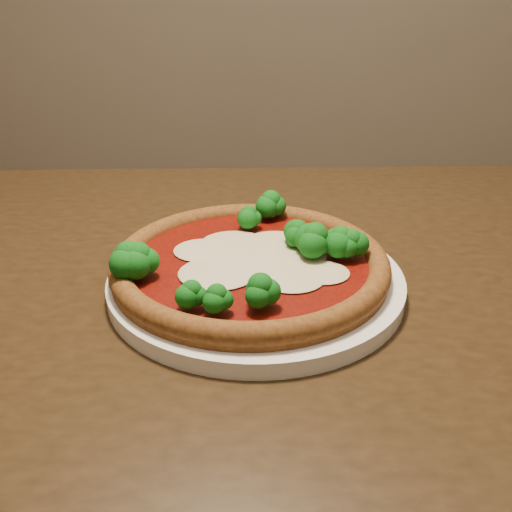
{
  "coord_description": "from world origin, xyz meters",
  "views": [
    {
      "loc": [
        -0.15,
        -0.69,
        1.07
      ],
      "look_at": [
        -0.18,
        -0.13,
        0.79
      ],
      "focal_mm": 40.0,
      "sensor_mm": 36.0,
      "label": 1
    }
  ],
  "objects": [
    {
      "name": "pizza",
      "position": [
        -0.18,
        -0.13,
        0.78
      ],
      "size": [
        0.31,
        0.31,
        0.06
      ],
      "rotation": [
        0.0,
        0.0,
        -0.38
      ],
      "color": "brown",
      "rests_on": "plate"
    },
    {
      "name": "dining_table",
      "position": [
        -0.22,
        -0.09,
        0.66
      ],
      "size": [
        1.38,
        0.9,
        0.75
      ],
      "rotation": [
        0.0,
        0.0,
        0.08
      ],
      "color": "black",
      "rests_on": "floor"
    },
    {
      "name": "plate",
      "position": [
        -0.18,
        -0.13,
        0.76
      ],
      "size": [
        0.33,
        0.33,
        0.02
      ],
      "primitive_type": "cylinder",
      "color": "silver",
      "rests_on": "dining_table"
    }
  ]
}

